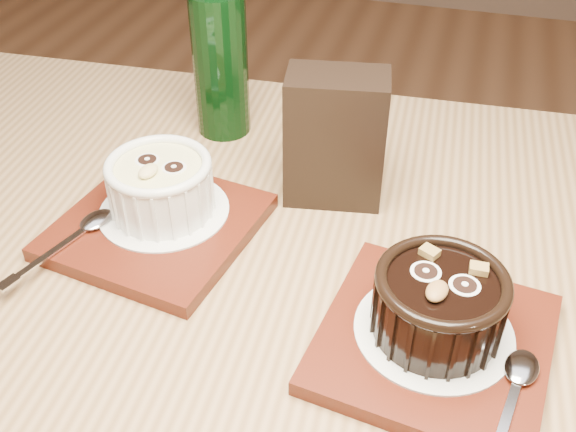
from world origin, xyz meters
name	(u,v)px	position (x,y,z in m)	size (l,w,h in m)	color
table	(296,364)	(0.13, -0.24, 0.66)	(1.24, 0.86, 0.75)	brown
tray_left	(157,226)	(-0.03, -0.19, 0.76)	(0.18, 0.18, 0.01)	#561B0E
doily_left	(164,210)	(-0.03, -0.17, 0.77)	(0.13, 0.13, 0.00)	white
ramekin_white	(160,184)	(-0.03, -0.17, 0.80)	(0.10, 0.10, 0.06)	white
spoon_left	(69,239)	(-0.09, -0.24, 0.77)	(0.03, 0.13, 0.01)	silver
tray_right	(433,343)	(0.25, -0.27, 0.76)	(0.18, 0.18, 0.01)	#561B0E
doily_right	(434,331)	(0.25, -0.26, 0.77)	(0.13, 0.13, 0.00)	white
ramekin_dark	(439,302)	(0.25, -0.26, 0.80)	(0.11, 0.11, 0.06)	black
spoon_right	(511,401)	(0.31, -0.32, 0.77)	(0.03, 0.13, 0.01)	silver
condiment_stand	(335,138)	(0.12, -0.08, 0.82)	(0.10, 0.06, 0.14)	black
green_bottle	(220,59)	(-0.04, 0.02, 0.84)	(0.06, 0.06, 0.24)	black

